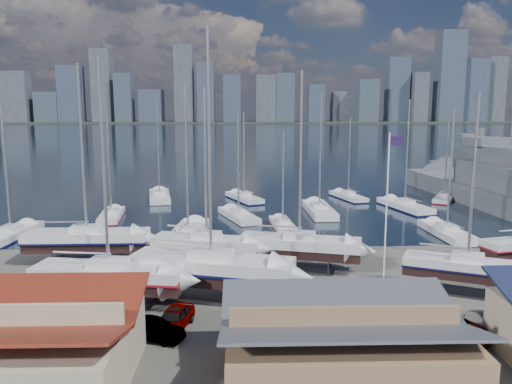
{
  "coord_description": "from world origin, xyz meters",
  "views": [
    {
      "loc": [
        -5.26,
        -49.82,
        13.83
      ],
      "look_at": [
        -3.47,
        8.0,
        4.5
      ],
      "focal_mm": 35.0,
      "sensor_mm": 36.0,
      "label": 1
    }
  ],
  "objects_px": {
    "sailboat_cradle_0": "(87,240)",
    "naval_ship_west": "(474,172)",
    "car_a": "(174,318)",
    "flagpole": "(388,201)",
    "naval_ship_east": "(506,198)"
  },
  "relations": [
    {
      "from": "car_a",
      "to": "flagpole",
      "type": "relative_size",
      "value": 0.34
    },
    {
      "from": "naval_ship_west",
      "to": "flagpole",
      "type": "bearing_deg",
      "value": 153.35
    },
    {
      "from": "naval_ship_west",
      "to": "flagpole",
      "type": "height_order",
      "value": "naval_ship_west"
    },
    {
      "from": "naval_ship_east",
      "to": "flagpole",
      "type": "distance_m",
      "value": 41.8
    },
    {
      "from": "sailboat_cradle_0",
      "to": "car_a",
      "type": "bearing_deg",
      "value": -56.6
    },
    {
      "from": "sailboat_cradle_0",
      "to": "naval_ship_east",
      "type": "relative_size",
      "value": 0.34
    },
    {
      "from": "flagpole",
      "to": "sailboat_cradle_0",
      "type": "bearing_deg",
      "value": 162.84
    },
    {
      "from": "naval_ship_east",
      "to": "flagpole",
      "type": "height_order",
      "value": "naval_ship_east"
    },
    {
      "from": "sailboat_cradle_0",
      "to": "flagpole",
      "type": "xyz_separation_m",
      "value": [
        25.49,
        -7.87,
        4.91
      ]
    },
    {
      "from": "naval_ship_east",
      "to": "flagpole",
      "type": "xyz_separation_m",
      "value": [
        -26.68,
        -31.73,
        5.41
      ]
    },
    {
      "from": "sailboat_cradle_0",
      "to": "car_a",
      "type": "height_order",
      "value": "sailboat_cradle_0"
    },
    {
      "from": "naval_ship_west",
      "to": "car_a",
      "type": "xyz_separation_m",
      "value": [
        -52.09,
        -69.5,
        -0.95
      ]
    },
    {
      "from": "car_a",
      "to": "flagpole",
      "type": "height_order",
      "value": "flagpole"
    },
    {
      "from": "car_a",
      "to": "flagpole",
      "type": "bearing_deg",
      "value": 38.16
    },
    {
      "from": "sailboat_cradle_0",
      "to": "naval_ship_west",
      "type": "height_order",
      "value": "sailboat_cradle_0"
    }
  ]
}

